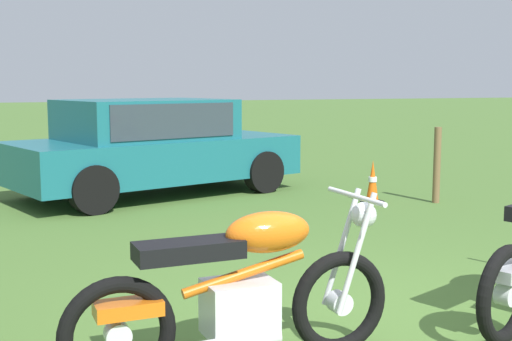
% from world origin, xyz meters
% --- Properties ---
extents(ground_plane, '(120.00, 120.00, 0.00)m').
position_xyz_m(ground_plane, '(0.00, 0.00, 0.00)').
color(ground_plane, '#476B2D').
extents(motorcycle_orange, '(2.01, 0.64, 1.02)m').
position_xyz_m(motorcycle_orange, '(-1.22, -0.06, 0.48)').
color(motorcycle_orange, black).
rests_on(motorcycle_orange, ground).
extents(car_teal, '(4.55, 2.94, 1.43)m').
position_xyz_m(car_teal, '(-0.22, 6.27, 0.80)').
color(car_teal, '#19606B').
rests_on(car_teal, ground).
extents(traffic_cone, '(0.25, 0.25, 0.60)m').
position_xyz_m(traffic_cone, '(2.50, 4.45, 0.28)').
color(traffic_cone, '#EA590F').
rests_on(traffic_cone, ground).
extents(fence_post_wooden, '(0.10, 0.10, 1.06)m').
position_xyz_m(fence_post_wooden, '(3.32, 4.09, 0.53)').
color(fence_post_wooden, brown).
rests_on(fence_post_wooden, ground).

